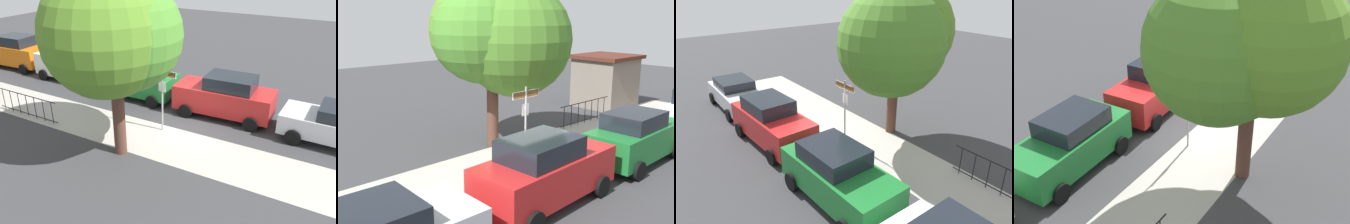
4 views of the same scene
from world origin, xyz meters
The scene contains 9 objects.
ground_plane centered at (0.00, 0.00, 0.00)m, with size 60.00×60.00×0.00m, color #38383A.
sidewalk_strip centered at (2.00, 1.30, 0.00)m, with size 24.00×2.60×0.00m, color #ACA69D.
street_sign centered at (0.55, 0.40, 1.95)m, with size 1.25×0.07×2.80m.
shade_tree centered at (1.07, 2.57, 4.43)m, with size 4.98×5.48×6.65m.
car_red centered at (-1.25, -2.13, 1.00)m, with size 4.48×2.15×2.00m.
car_green centered at (3.55, -2.14, 0.95)m, with size 4.28×2.10×1.90m.
car_white centered at (8.36, -2.48, 1.07)m, with size 4.10×2.14×2.17m.
car_orange centered at (13.15, -2.45, 1.04)m, with size 4.42×2.19×2.10m.
iron_fence centered at (6.62, 2.30, 0.56)m, with size 3.74×0.04×1.07m.
Camera 1 is at (-6.05, 11.58, 6.98)m, focal length 36.74 mm.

